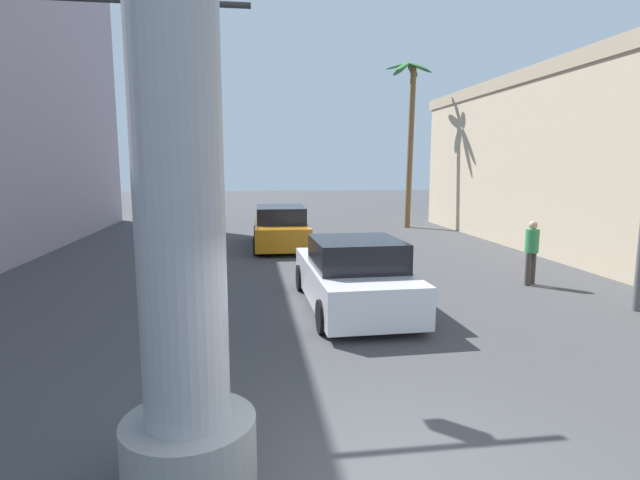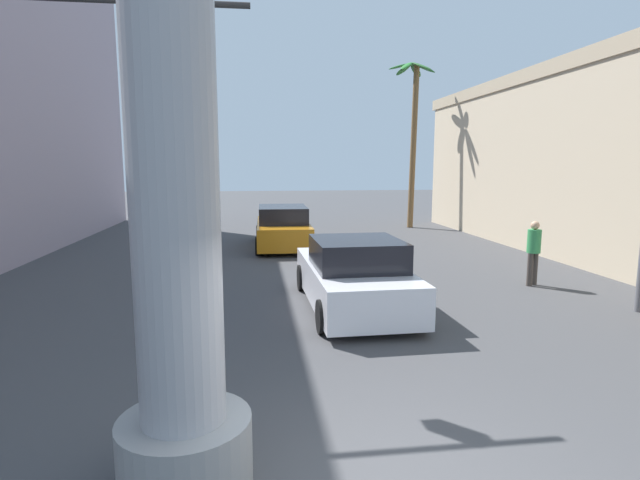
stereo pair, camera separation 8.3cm
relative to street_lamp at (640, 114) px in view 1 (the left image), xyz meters
The scene contains 6 objects.
ground_plane 9.17m from the street_lamp, 142.97° to the left, with size 94.78×94.78×0.00m, color #424244.
street_lamp is the anchor object (origin of this frame).
car_lead 6.69m from the street_lamp, 169.00° to the left, with size 2.15×4.73×1.56m.
car_far 12.15m from the street_lamp, 124.94° to the left, with size 2.13×4.82×1.56m.
palm_tree_far_right 15.05m from the street_lamp, 89.63° to the left, with size 2.42×2.24×8.10m.
pedestrian_mid_right 4.06m from the street_lamp, 104.32° to the left, with size 0.45×0.45×1.69m.
Camera 1 is at (-1.32, -4.24, 3.09)m, focal length 28.00 mm.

